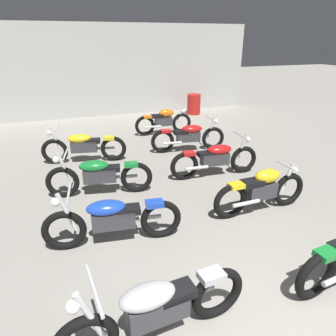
% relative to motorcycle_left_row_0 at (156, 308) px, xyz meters
% --- Properties ---
extents(back_wall, '(12.78, 0.24, 3.60)m').
position_rel_motorcycle_left_row_0_xyz_m(back_wall, '(1.33, 10.83, 1.35)').
color(back_wall, '#B2B2AD').
rests_on(back_wall, ground).
extents(motorcycle_left_row_0, '(2.17, 0.68, 0.97)m').
position_rel_motorcycle_left_row_0_xyz_m(motorcycle_left_row_0, '(0.00, 0.00, 0.00)').
color(motorcycle_left_row_0, black).
rests_on(motorcycle_left_row_0, ground).
extents(motorcycle_left_row_1, '(2.16, 0.68, 0.97)m').
position_rel_motorcycle_left_row_0_xyz_m(motorcycle_left_row_1, '(-0.09, 1.87, 0.00)').
color(motorcycle_left_row_1, black).
rests_on(motorcycle_left_row_1, ground).
extents(motorcycle_left_row_2, '(2.15, 0.72, 0.97)m').
position_rel_motorcycle_left_row_0_xyz_m(motorcycle_left_row_2, '(-0.04, 3.62, 0.00)').
color(motorcycle_left_row_2, black).
rests_on(motorcycle_left_row_2, ground).
extents(motorcycle_left_row_3, '(2.15, 0.74, 0.97)m').
position_rel_motorcycle_left_row_0_xyz_m(motorcycle_left_row_3, '(-0.14, 5.61, 0.00)').
color(motorcycle_left_row_3, black).
rests_on(motorcycle_left_row_3, ground).
extents(motorcycle_right_row_1, '(1.97, 0.48, 0.88)m').
position_rel_motorcycle_left_row_0_xyz_m(motorcycle_right_row_1, '(2.68, 1.90, 0.01)').
color(motorcycle_right_row_1, black).
rests_on(motorcycle_right_row_1, ground).
extents(motorcycle_right_row_2, '(2.17, 0.68, 0.97)m').
position_rel_motorcycle_left_row_0_xyz_m(motorcycle_right_row_2, '(2.66, 3.63, 0.00)').
color(motorcycle_right_row_2, black).
rests_on(motorcycle_right_row_2, ground).
extents(motorcycle_right_row_3, '(2.16, 0.68, 0.97)m').
position_rel_motorcycle_left_row_0_xyz_m(motorcycle_right_row_3, '(2.78, 5.46, 0.00)').
color(motorcycle_right_row_3, black).
rests_on(motorcycle_right_row_3, ground).
extents(motorcycle_right_row_4, '(1.97, 0.48, 0.88)m').
position_rel_motorcycle_left_row_0_xyz_m(motorcycle_right_row_4, '(2.69, 7.34, 0.01)').
color(motorcycle_right_row_4, black).
rests_on(motorcycle_right_row_4, ground).
extents(oil_drum, '(0.59, 0.59, 0.85)m').
position_rel_motorcycle_left_row_0_xyz_m(oil_drum, '(4.89, 9.71, -0.03)').
color(oil_drum, red).
rests_on(oil_drum, ground).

